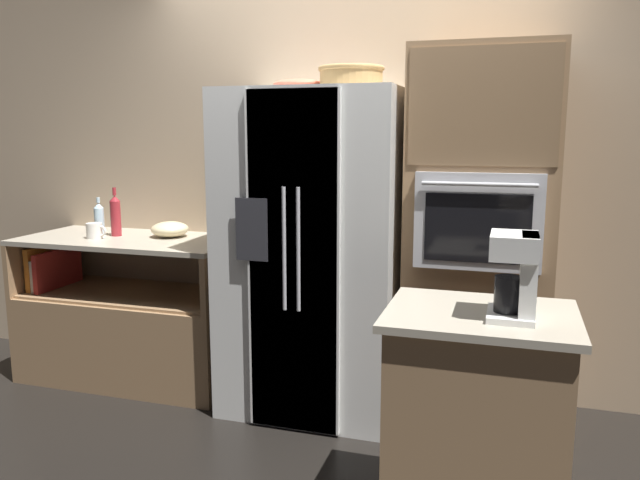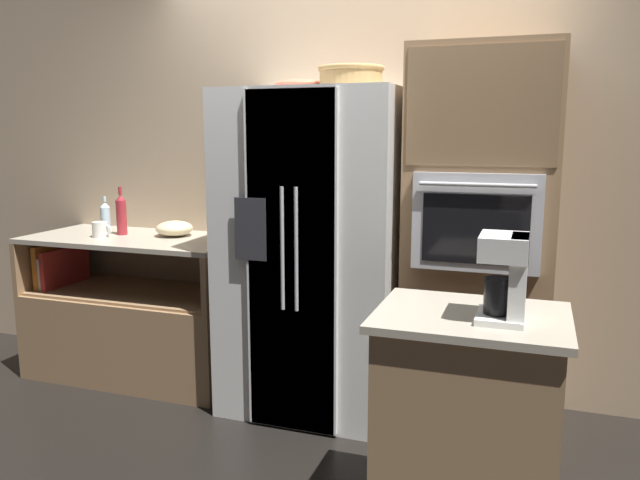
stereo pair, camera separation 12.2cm
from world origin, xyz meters
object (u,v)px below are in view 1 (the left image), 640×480
wicker_basket (351,76)px  mug (95,231)px  bottle_short (116,215)px  fruit_bowl (299,84)px  refrigerator (315,253)px  wall_oven (480,241)px  mixing_bowl (170,229)px  coffee_maker (518,272)px  bottle_tall (99,219)px

wicker_basket → mug: (-1.67, 0.04, -0.90)m
wicker_basket → bottle_short: 1.80m
fruit_bowl → bottle_short: fruit_bowl is taller
refrigerator → wall_oven: 0.91m
mixing_bowl → coffee_maker: 2.42m
refrigerator → mug: bearing=-178.6°
wicker_basket → fruit_bowl: 0.32m
wicker_basket → bottle_short: (-1.59, 0.16, -0.82)m
wall_oven → wicker_basket: (-0.68, -0.14, 0.86)m
fruit_bowl → mug: 1.61m
mixing_bowl → mug: bearing=-156.2°
mug → fruit_bowl: bearing=1.5°
wicker_basket → fruit_bowl: (-0.31, 0.07, -0.03)m
refrigerator → wall_oven: size_ratio=0.90×
wall_oven → mixing_bowl: wall_oven is taller
wicker_basket → fruit_bowl: wicker_basket is taller
fruit_bowl → bottle_tall: bearing=177.1°
mug → coffee_maker: (2.53, -0.99, 0.12)m
wicker_basket → mug: 1.89m
bottle_short → mug: 0.17m
coffee_maker → mug: bearing=158.6°
fruit_bowl → mixing_bowl: fruit_bowl is taller
bottle_short → wicker_basket: bearing=-5.7°
bottle_tall → mug: bottle_tall is taller
bottle_tall → coffee_maker: (2.57, -1.10, 0.06)m
mixing_bowl → bottle_tall: bearing=-169.9°
coffee_maker → bottle_short: bearing=155.6°
fruit_bowl → mug: (-1.35, -0.03, -0.87)m
mug → bottle_short: bearing=58.7°
wicker_basket → mixing_bowl: bearing=169.8°
wicker_basket → mixing_bowl: wicker_basket is taller
bottle_tall → mug: 0.13m
wall_oven → mixing_bowl: (-1.92, 0.09, -0.04)m
mug → mixing_bowl: (0.43, 0.19, 0.00)m
wall_oven → coffee_maker: bearing=-80.3°
bottle_short → coffee_maker: size_ratio=1.00×
bottle_tall → mug: (0.04, -0.10, -0.06)m
mug → mixing_bowl: bearing=23.8°
fruit_bowl → bottle_short: 1.50m
refrigerator → fruit_bowl: size_ratio=6.46×
fruit_bowl → bottle_tall: fruit_bowl is taller
bottle_tall → coffee_maker: 2.80m
wall_oven → wicker_basket: 1.11m
mug → mixing_bowl: size_ratio=0.57×
refrigerator → coffee_maker: bearing=-43.4°
refrigerator → wall_oven: (0.90, 0.06, 0.10)m
mug → coffee_maker: coffee_maker is taller
wall_oven → fruit_bowl: (-0.99, -0.07, 0.83)m
fruit_bowl → refrigerator: bearing=0.8°
mug → refrigerator: bearing=1.4°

